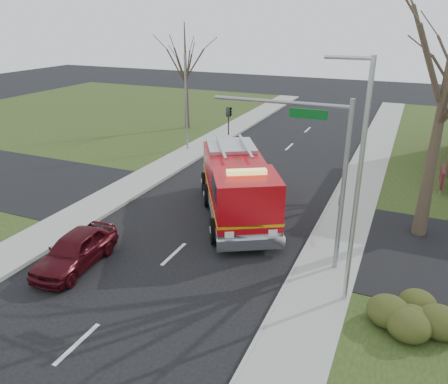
% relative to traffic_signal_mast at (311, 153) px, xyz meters
% --- Properties ---
extents(ground, '(120.00, 120.00, 0.00)m').
position_rel_traffic_signal_mast_xyz_m(ground, '(-5.21, -1.50, -4.71)').
color(ground, black).
rests_on(ground, ground).
extents(sidewalk_right, '(2.40, 80.00, 0.15)m').
position_rel_traffic_signal_mast_xyz_m(sidewalk_right, '(0.99, -1.50, -4.63)').
color(sidewalk_right, gray).
rests_on(sidewalk_right, ground).
extents(sidewalk_left, '(2.40, 80.00, 0.15)m').
position_rel_traffic_signal_mast_xyz_m(sidewalk_left, '(-11.41, -1.50, -4.63)').
color(sidewalk_left, gray).
rests_on(sidewalk_left, ground).
extents(health_center_sign, '(0.12, 2.00, 1.40)m').
position_rel_traffic_signal_mast_xyz_m(health_center_sign, '(5.29, 11.00, -3.83)').
color(health_center_sign, '#57141E').
rests_on(health_center_sign, ground).
extents(hedge_corner, '(2.80, 2.00, 0.90)m').
position_rel_traffic_signal_mast_xyz_m(hedge_corner, '(3.79, -2.50, -4.13)').
color(hedge_corner, '#2E3814').
rests_on(hedge_corner, lawn_right).
extents(bare_tree_left, '(4.50, 4.50, 9.00)m').
position_rel_traffic_signal_mast_xyz_m(bare_tree_left, '(-15.21, 18.50, 0.86)').
color(bare_tree_left, '#362B20').
rests_on(bare_tree_left, ground).
extents(traffic_signal_mast, '(5.29, 0.18, 6.80)m').
position_rel_traffic_signal_mast_xyz_m(traffic_signal_mast, '(0.00, 0.00, 0.00)').
color(traffic_signal_mast, gray).
rests_on(traffic_signal_mast, ground).
extents(streetlight_pole, '(1.48, 0.16, 8.40)m').
position_rel_traffic_signal_mast_xyz_m(streetlight_pole, '(1.93, -2.00, -0.16)').
color(streetlight_pole, '#B7BABF').
rests_on(streetlight_pole, ground).
extents(utility_pole_far, '(0.14, 0.14, 7.00)m').
position_rel_traffic_signal_mast_xyz_m(utility_pole_far, '(-12.01, 12.50, -1.21)').
color(utility_pole_far, gray).
rests_on(utility_pole_far, ground).
extents(fire_engine, '(6.62, 8.66, 3.37)m').
position_rel_traffic_signal_mast_xyz_m(fire_engine, '(-4.19, 3.18, -3.18)').
color(fire_engine, '#AE080F').
rests_on(fire_engine, ground).
extents(parked_car_maroon, '(2.02, 4.32, 1.43)m').
position_rel_traffic_signal_mast_xyz_m(parked_car_maroon, '(-8.35, -3.87, -3.99)').
color(parked_car_maroon, '#400A10').
rests_on(parked_car_maroon, ground).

